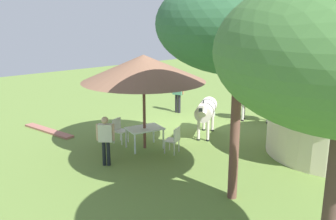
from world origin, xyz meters
TOP-DOWN VIEW (x-y plane):
  - ground_plane at (0.00, 0.00)m, footprint 36.00×36.00m
  - shade_umbrella at (2.44, 0.92)m, footprint 4.20×4.20m
  - patio_dining_table at (2.44, 0.92)m, footprint 1.35×1.06m
  - patio_chair_west_end at (2.79, -0.17)m, footprint 0.55×0.54m
  - patio_chair_near_lawn at (1.98, 1.97)m, footprint 0.57×0.56m
  - guest_beside_umbrella at (4.28, 1.39)m, footprint 0.45×0.43m
  - standing_watcher at (-1.68, -1.94)m, footprint 0.37×0.60m
  - striped_lounge_chair at (-2.30, -0.61)m, footprint 0.68×0.88m
  - zebra_nearest_camera at (-0.16, 1.37)m, footprint 1.99×1.57m
  - zebra_by_umbrella at (-3.33, 1.29)m, footprint 1.34×1.89m
  - acacia_tree_right_background at (2.92, 5.32)m, footprint 3.91×3.91m
  - brick_patio_kerb at (4.27, -3.09)m, footprint 0.91×2.82m

SIDE VIEW (x-z plane):
  - ground_plane at x=0.00m, z-range 0.00..0.00m
  - brick_patio_kerb at x=4.27m, z-range 0.00..0.08m
  - striped_lounge_chair at x=-2.30m, z-range -0.07..0.58m
  - patio_chair_west_end at x=2.79m, z-range 0.07..0.97m
  - patio_chair_near_lawn at x=1.98m, z-range 0.07..0.97m
  - patio_dining_table at x=2.44m, z-range 0.28..1.02m
  - guest_beside_umbrella at x=4.28m, z-range 0.16..1.74m
  - zebra_by_umbrella at x=-3.33m, z-range 0.22..1.73m
  - zebra_nearest_camera at x=-0.16m, z-range 0.25..1.82m
  - standing_watcher at x=-1.68m, z-range 0.18..1.95m
  - shade_umbrella at x=2.44m, z-range 1.19..4.48m
  - acacia_tree_right_background at x=2.92m, z-range 1.59..7.15m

